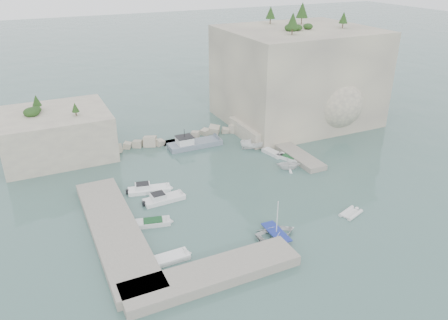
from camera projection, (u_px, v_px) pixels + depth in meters
name	position (u px, v px, depth m)	size (l,w,h in m)	color
ground	(244.00, 198.00, 57.08)	(400.00, 400.00, 0.00)	#456862
cliff_east	(297.00, 75.00, 81.14)	(26.00, 22.00, 17.00)	beige
cliff_terrace	(262.00, 129.00, 76.28)	(8.00, 10.00, 2.50)	beige
outcrop_west	(57.00, 134.00, 68.29)	(16.00, 14.00, 7.00)	beige
quay_west	(115.00, 231.00, 49.46)	(5.00, 24.00, 1.10)	#9E9689
quay_south	(212.00, 274.00, 42.77)	(18.00, 4.00, 1.10)	#9E9689
ledge_east	(289.00, 150.00, 70.30)	(3.00, 16.00, 0.80)	#9E9689
breakwater	(179.00, 137.00, 74.38)	(28.00, 3.00, 1.40)	beige
motorboat_c	(153.00, 224.00, 51.59)	(4.42, 1.61, 0.70)	silver
motorboat_e	(172.00, 260.00, 45.62)	(4.09, 1.67, 0.70)	white
motorboat_a	(149.00, 191.00, 58.76)	(6.15, 1.83, 1.40)	white
motorboat_b	(164.00, 201.00, 56.51)	(5.84, 1.91, 1.40)	white
rowboat	(276.00, 236.00, 49.52)	(3.45, 4.83, 1.00)	white
inflatable_dinghy	(351.00, 214.00, 53.57)	(3.19, 1.55, 0.44)	silver
tender_east_a	(288.00, 169.00, 64.93)	(3.10, 3.59, 1.89)	white
tender_east_b	(289.00, 160.00, 67.84)	(4.42, 1.51, 0.70)	white
tender_east_c	(273.00, 154.00, 69.63)	(4.26, 1.38, 0.70)	silver
tender_east_d	(255.00, 148.00, 71.73)	(1.84, 4.89, 1.89)	white
work_boat	(195.00, 146.00, 72.49)	(9.84, 2.91, 2.20)	slate
rowboat_mast	(277.00, 216.00, 48.41)	(0.10, 0.10, 4.20)	white
vegetation	(271.00, 24.00, 76.26)	(53.48, 13.88, 13.40)	#1E4219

